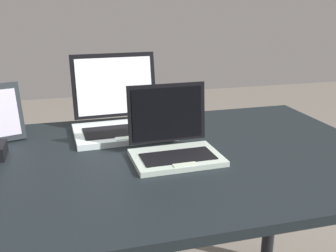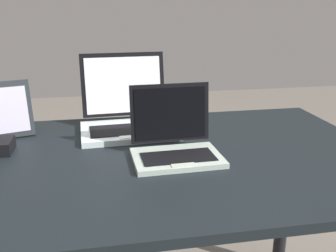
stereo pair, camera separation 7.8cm
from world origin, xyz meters
name	(u,v)px [view 1 (the left image)]	position (x,y,z in m)	size (l,w,h in m)	color
desk	(143,189)	(0.00, 0.00, 0.65)	(1.43, 0.83, 0.75)	black
laptop_front	(174,143)	(0.09, -0.02, 0.80)	(0.25, 0.20, 0.20)	#AFBFB4
laptop_rear	(120,117)	(-0.02, 0.25, 0.81)	(0.33, 0.28, 0.25)	silver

